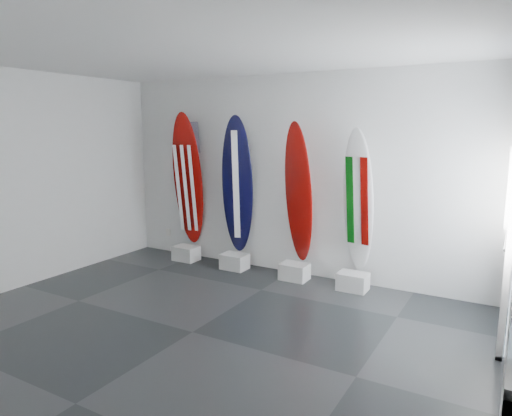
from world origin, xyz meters
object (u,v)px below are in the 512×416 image
Objects in this scene: surfboard_usa at (188,180)px; surfboard_swiss at (299,193)px; surfboard_navy at (237,186)px; surfboard_italy at (358,201)px.

surfboard_swiss is at bearing -13.99° from surfboard_usa.
surfboard_navy is 1.05× the size of surfboard_swiss.
surfboard_usa reaches higher than surfboard_navy.
surfboard_italy is at bearing -13.99° from surfboard_usa.
surfboard_navy is at bearing -170.08° from surfboard_italy.
surfboard_usa reaches higher than surfboard_italy.
surfboard_navy is 1.05m from surfboard_swiss.
surfboard_swiss is at bearing -170.08° from surfboard_italy.
surfboard_navy is 1.09× the size of surfboard_italy.
surfboard_swiss is 0.89m from surfboard_italy.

